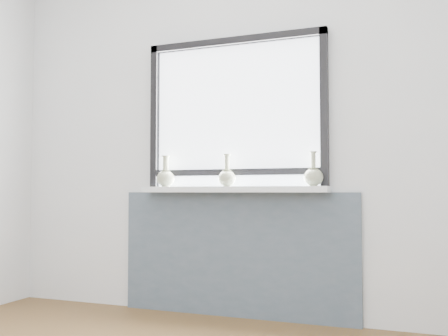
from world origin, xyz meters
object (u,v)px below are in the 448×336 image
(vase_b, at_px, (227,177))
(vase_a, at_px, (166,177))
(vase_c, at_px, (313,176))
(windowsill, at_px, (232,189))

(vase_b, bearing_deg, vase_a, 179.69)
(vase_a, relative_size, vase_c, 0.99)
(vase_b, bearing_deg, vase_c, 0.61)
(vase_a, relative_size, vase_b, 1.00)
(vase_b, distance_m, vase_c, 0.59)
(vase_b, height_order, vase_c, vase_c)
(windowsill, xyz_separation_m, vase_a, (-0.51, -0.01, 0.09))
(vase_a, distance_m, vase_c, 1.07)
(windowsill, bearing_deg, vase_c, -0.61)
(windowsill, relative_size, vase_c, 5.86)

